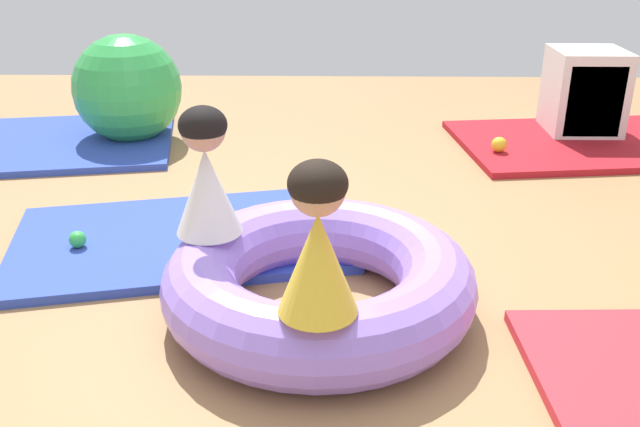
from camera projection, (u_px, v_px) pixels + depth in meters
name	position (u px, v px, depth m)	size (l,w,h in m)	color
ground_plane	(323.00, 313.00, 2.54)	(8.00, 8.00, 0.00)	#9E7549
gym_mat_far_right	(601.00, 143.00, 4.36)	(1.76, 1.04, 0.04)	#B21923
gym_mat_near_left	(41.00, 144.00, 4.34)	(1.60, 1.14, 0.04)	#2D47B7
gym_mat_center_rear	(181.00, 239.00, 3.08)	(1.44, 0.89, 0.04)	#2D47B7
inflatable_cushion	(319.00, 281.00, 2.49)	(1.12, 1.12, 0.27)	#9975EA
child_in_white	(206.00, 173.00, 2.46)	(0.32, 0.32, 0.47)	white
child_in_yellow	(318.00, 241.00, 1.96)	(0.31, 0.31, 0.47)	yellow
play_ball_green	(78.00, 239.00, 2.94)	(0.07, 0.07, 0.07)	green
play_ball_yellow	(499.00, 145.00, 4.11)	(0.09, 0.09, 0.09)	yellow
play_ball_orange	(132.00, 115.00, 4.73)	(0.08, 0.08, 0.08)	orange
exercise_ball_large	(127.00, 89.00, 4.34)	(0.67, 0.67, 0.67)	green
storage_cube	(585.00, 95.00, 4.43)	(0.44, 0.44, 0.56)	silver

